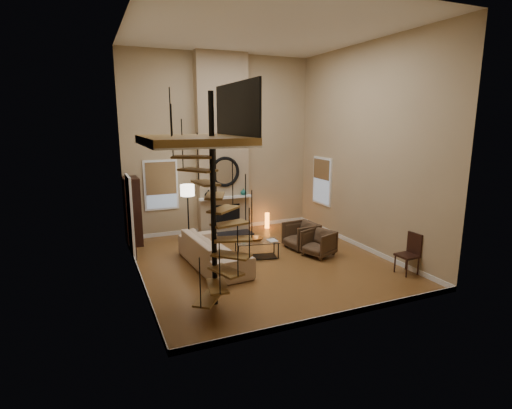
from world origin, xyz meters
name	(u,v)px	position (x,y,z in m)	size (l,w,h in m)	color
ground	(262,262)	(0.00, 0.00, -0.01)	(6.00, 6.50, 0.01)	olive
back_wall	(220,145)	(0.00, 3.25, 2.75)	(6.00, 0.02, 5.50)	tan
front_wall	(342,167)	(0.00, -3.25, 2.75)	(6.00, 0.02, 5.50)	tan
left_wall	(133,157)	(-3.00, 0.00, 2.75)	(0.02, 6.50, 5.50)	tan
right_wall	(364,149)	(3.00, 0.00, 2.75)	(0.02, 6.50, 5.50)	tan
ceiling	(263,30)	(0.00, 0.00, 5.50)	(6.00, 6.50, 0.01)	silver
baseboard_back	(222,228)	(0.00, 3.24, 0.06)	(6.00, 0.02, 0.12)	white
baseboard_front	(335,316)	(0.00, -3.24, 0.06)	(6.00, 0.02, 0.12)	white
baseboard_left	(141,277)	(-2.99, 0.00, 0.06)	(0.02, 6.50, 0.12)	white
baseboard_right	(359,245)	(2.99, 0.00, 0.06)	(0.02, 6.50, 0.12)	white
chimney_breast	(222,145)	(0.00, 3.06, 2.75)	(1.60, 0.38, 5.50)	tan
hearth	(229,234)	(0.00, 2.57, 0.02)	(1.50, 0.60, 0.04)	black
firebox	(226,216)	(0.00, 2.86, 0.55)	(0.95, 0.02, 0.72)	black
mantel	(226,198)	(0.00, 2.78, 1.15)	(1.70, 0.18, 0.06)	white
mirror_frame	(225,172)	(0.00, 2.84, 1.95)	(0.94, 0.94, 0.10)	black
mirror_disc	(225,172)	(0.00, 2.85, 1.95)	(0.80, 0.80, 0.01)	white
vase_left	(209,194)	(-0.55, 2.82, 1.30)	(0.24, 0.24, 0.25)	black
vase_right	(244,192)	(0.60, 2.82, 1.28)	(0.20, 0.20, 0.21)	#19574F
window_back	(161,184)	(-1.90, 3.22, 1.62)	(1.02, 0.06, 1.52)	white
window_right	(322,180)	(2.97, 2.00, 1.63)	(0.06, 1.02, 1.52)	white
entry_door	(131,217)	(-2.95, 1.80, 1.05)	(0.10, 1.05, 2.16)	white
loft	(198,136)	(-2.04, -1.80, 3.24)	(1.70, 2.20, 1.09)	olive
spiral_stair	(214,215)	(-1.78, -1.79, 1.78)	(1.47, 1.47, 4.06)	black
hutch	(132,212)	(-2.81, 2.84, 0.95)	(0.42, 0.88, 1.97)	black
sofa	(213,251)	(-1.24, 0.17, 0.40)	(2.56, 1.00, 0.75)	tan
armchair_near	(303,235)	(1.52, 0.58, 0.35)	(0.80, 0.82, 0.75)	#483221
armchair_far	(320,242)	(1.60, -0.18, 0.35)	(0.71, 0.74, 0.67)	#483221
coffee_table	(257,247)	(-0.02, 0.30, 0.28)	(1.19, 0.75, 0.43)	silver
bowl	(256,239)	(-0.02, 0.35, 0.50)	(0.36, 0.36, 0.09)	orange
book	(272,241)	(0.33, 0.15, 0.46)	(0.22, 0.29, 0.03)	gray
floor_lamp	(188,195)	(-1.32, 2.31, 1.41)	(0.40, 0.40, 1.71)	black
accent_lamp	(267,221)	(1.44, 2.85, 0.25)	(0.15, 0.15, 0.52)	orange
side_chair	(410,252)	(2.85, -2.06, 0.53)	(0.46, 0.46, 0.95)	black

